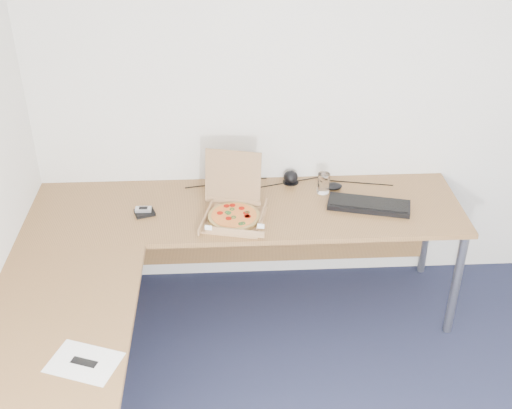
{
  "coord_description": "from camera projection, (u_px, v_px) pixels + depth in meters",
  "views": [
    {
      "loc": [
        -0.61,
        -1.82,
        2.71
      ],
      "look_at": [
        -0.45,
        1.28,
        0.82
      ],
      "focal_mm": 45.87,
      "sensor_mm": 36.0,
      "label": 1
    }
  ],
  "objects": [
    {
      "name": "mouse",
      "position": [
        333.0,
        186.0,
        3.95
      ],
      "size": [
        0.13,
        0.11,
        0.04
      ],
      "primitive_type": "ellipsoid",
      "rotation": [
        0.0,
        0.0,
        0.38
      ],
      "color": "black",
      "rests_on": "desk"
    },
    {
      "name": "cable_bundle",
      "position": [
        284.0,
        183.0,
        4.02
      ],
      "size": [
        0.62,
        0.13,
        0.01
      ],
      "primitive_type": null,
      "rotation": [
        0.0,
        0.0,
        0.14
      ],
      "color": "black",
      "rests_on": "desk"
    },
    {
      "name": "room_shell",
      "position": [
        400.0,
        284.0,
        2.34
      ],
      "size": [
        3.5,
        3.5,
        2.5
      ],
      "primitive_type": null,
      "color": "silver",
      "rests_on": "ground"
    },
    {
      "name": "pizza_box",
      "position": [
        234.0,
        212.0,
        3.66
      ],
      "size": [
        0.32,
        0.38,
        0.33
      ],
      "rotation": [
        0.0,
        0.0,
        -0.24
      ],
      "color": "#A77D51",
      "rests_on": "desk"
    },
    {
      "name": "phone",
      "position": [
        143.0,
        209.0,
        3.71
      ],
      "size": [
        0.09,
        0.05,
        0.02
      ],
      "primitive_type": "cube",
      "rotation": [
        0.0,
        0.0,
        -0.02
      ],
      "color": "#B2B5BA",
      "rests_on": "wallet"
    },
    {
      "name": "wallet",
      "position": [
        145.0,
        213.0,
        3.72
      ],
      "size": [
        0.13,
        0.12,
        0.02
      ],
      "primitive_type": "cube",
      "rotation": [
        0.0,
        0.0,
        0.33
      ],
      "color": "black",
      "rests_on": "desk"
    },
    {
      "name": "paper_sheet",
      "position": [
        84.0,
        362.0,
        2.73
      ],
      "size": [
        0.34,
        0.29,
        0.0
      ],
      "primitive_type": "cube",
      "rotation": [
        0.0,
        0.0,
        -0.35
      ],
      "color": "white",
      "rests_on": "desk"
    },
    {
      "name": "keyboard",
      "position": [
        369.0,
        205.0,
        3.78
      ],
      "size": [
        0.5,
        0.28,
        0.03
      ],
      "primitive_type": "cube",
      "rotation": [
        0.0,
        0.0,
        -0.26
      ],
      "color": "black",
      "rests_on": "desk"
    },
    {
      "name": "dome_speaker",
      "position": [
        291.0,
        176.0,
        4.01
      ],
      "size": [
        0.1,
        0.1,
        0.08
      ],
      "primitive_type": "ellipsoid",
      "color": "black",
      "rests_on": "desk"
    },
    {
      "name": "drinking_glass",
      "position": [
        323.0,
        183.0,
        3.9
      ],
      "size": [
        0.07,
        0.07,
        0.13
      ],
      "primitive_type": "cylinder",
      "color": "white",
      "rests_on": "desk"
    },
    {
      "name": "desk",
      "position": [
        188.0,
        256.0,
        3.42
      ],
      "size": [
        2.5,
        2.2,
        0.73
      ],
      "color": "brown",
      "rests_on": "ground"
    }
  ]
}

